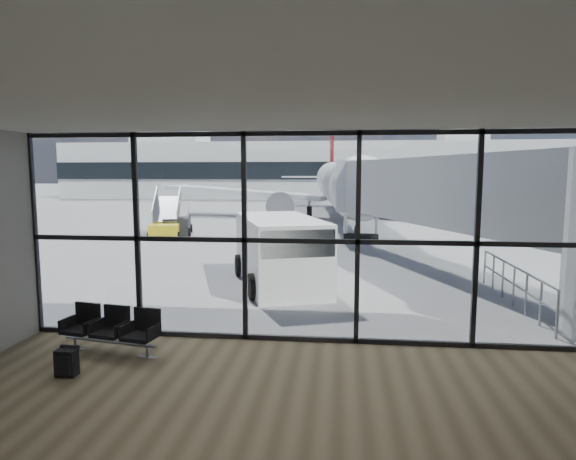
% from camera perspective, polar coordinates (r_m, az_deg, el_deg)
% --- Properties ---
extents(ground, '(220.00, 220.00, 0.00)m').
position_cam_1_polar(ground, '(50.18, 5.30, 2.56)').
color(ground, slate).
rests_on(ground, ground).
extents(lounge_shell, '(12.02, 8.01, 4.51)m').
position_cam_1_polar(lounge_shell, '(5.40, -2.78, -3.63)').
color(lounge_shell, brown).
rests_on(lounge_shell, ground).
extents(glass_curtain_wall, '(12.10, 0.12, 4.50)m').
position_cam_1_polar(glass_curtain_wall, '(10.17, 1.48, -1.03)').
color(glass_curtain_wall, white).
rests_on(glass_curtain_wall, ground).
extents(jet_bridge, '(8.00, 16.50, 4.33)m').
position_cam_1_polar(jet_bridge, '(17.62, 19.63, 3.54)').
color(jet_bridge, '#A7AAAD').
rests_on(jet_bridge, ground).
extents(apron_railing, '(0.06, 5.46, 1.11)m').
position_cam_1_polar(apron_railing, '(14.65, 25.21, -5.35)').
color(apron_railing, gray).
rests_on(apron_railing, ground).
extents(far_terminal, '(80.00, 12.20, 11.00)m').
position_cam_1_polar(far_terminal, '(72.03, 5.18, 7.17)').
color(far_terminal, beige).
rests_on(far_terminal, ground).
extents(tree_0, '(4.95, 4.95, 7.12)m').
position_cam_1_polar(tree_0, '(93.99, -23.09, 6.81)').
color(tree_0, '#382619').
rests_on(tree_0, ground).
extents(tree_1, '(5.61, 5.61, 8.07)m').
position_cam_1_polar(tree_1, '(91.22, -19.80, 7.36)').
color(tree_1, '#382619').
rests_on(tree_1, ground).
extents(tree_2, '(6.27, 6.27, 9.03)m').
position_cam_1_polar(tree_2, '(88.78, -16.30, 7.91)').
color(tree_2, '#382619').
rests_on(tree_2, ground).
extents(tree_3, '(4.95, 4.95, 7.12)m').
position_cam_1_polar(tree_3, '(86.65, -12.58, 7.24)').
color(tree_3, '#382619').
rests_on(tree_3, ground).
extents(tree_4, '(5.61, 5.61, 8.07)m').
position_cam_1_polar(tree_4, '(84.92, -8.72, 7.75)').
color(tree_4, '#382619').
rests_on(tree_4, ground).
extents(tree_5, '(6.27, 6.27, 9.03)m').
position_cam_1_polar(tree_5, '(83.59, -4.71, 8.25)').
color(tree_5, '#382619').
rests_on(tree_5, ground).
extents(seating_row, '(2.08, 0.92, 0.93)m').
position_cam_1_polar(seating_row, '(10.60, -20.03, -10.74)').
color(seating_row, gray).
rests_on(seating_row, ground).
extents(backpack, '(0.36, 0.33, 0.54)m').
position_cam_1_polar(backpack, '(9.76, -24.80, -14.06)').
color(backpack, black).
rests_on(backpack, ground).
extents(airliner, '(30.56, 35.44, 9.13)m').
position_cam_1_polar(airliner, '(41.20, 6.26, 5.52)').
color(airliner, silver).
rests_on(airliner, ground).
extents(service_van, '(3.74, 5.52, 2.21)m').
position_cam_1_polar(service_van, '(15.47, -0.88, -2.52)').
color(service_van, white).
rests_on(service_van, ground).
extents(belt_loader, '(2.31, 4.19, 1.83)m').
position_cam_1_polar(belt_loader, '(29.46, -12.93, 0.70)').
color(belt_loader, black).
rests_on(belt_loader, ground).
extents(mobile_stairs, '(2.21, 3.46, 2.26)m').
position_cam_1_polar(mobile_stairs, '(28.28, -14.24, 0.27)').
color(mobile_stairs, gold).
rests_on(mobile_stairs, ground).
extents(traffic_cone_a, '(0.42, 0.42, 0.60)m').
position_cam_1_polar(traffic_cone_a, '(22.68, 3.14, -1.74)').
color(traffic_cone_a, orange).
rests_on(traffic_cone_a, ground).
extents(traffic_cone_b, '(0.40, 0.40, 0.57)m').
position_cam_1_polar(traffic_cone_b, '(22.14, -1.38, -1.97)').
color(traffic_cone_b, '#FF430D').
rests_on(traffic_cone_b, ground).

